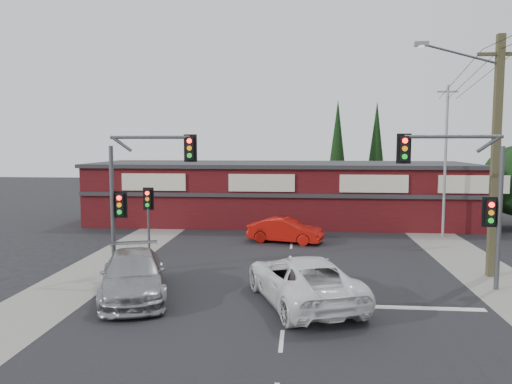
# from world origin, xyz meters

# --- Properties ---
(ground) EXTENTS (120.00, 120.00, 0.00)m
(ground) POSITION_xyz_m (0.00, 0.00, 0.00)
(ground) COLOR black
(ground) RESTS_ON ground
(road_strip) EXTENTS (14.00, 70.00, 0.01)m
(road_strip) POSITION_xyz_m (0.00, 5.00, 0.01)
(road_strip) COLOR black
(road_strip) RESTS_ON ground
(verge_left) EXTENTS (3.00, 70.00, 0.02)m
(verge_left) POSITION_xyz_m (-8.50, 5.00, 0.01)
(verge_left) COLOR gray
(verge_left) RESTS_ON ground
(verge_right) EXTENTS (3.00, 70.00, 0.02)m
(verge_right) POSITION_xyz_m (8.50, 5.00, 0.01)
(verge_right) COLOR gray
(verge_right) RESTS_ON ground
(stop_line) EXTENTS (6.50, 0.35, 0.01)m
(stop_line) POSITION_xyz_m (3.50, -1.50, 0.01)
(stop_line) COLOR silver
(stop_line) RESTS_ON ground
(white_suv) EXTENTS (4.69, 6.63, 1.68)m
(white_suv) POSITION_xyz_m (0.60, -1.26, 0.84)
(white_suv) COLOR white
(white_suv) RESTS_ON ground
(silver_suv) EXTENTS (3.86, 5.98, 1.61)m
(silver_suv) POSITION_xyz_m (-5.57, -1.12, 0.81)
(silver_suv) COLOR #929497
(silver_suv) RESTS_ON ground
(red_sedan) EXTENTS (4.45, 2.48, 1.39)m
(red_sedan) POSITION_xyz_m (-0.35, 9.43, 0.69)
(red_sedan) COLOR #B8120B
(red_sedan) RESTS_ON ground
(lane_dashes) EXTENTS (0.12, 34.73, 0.01)m
(lane_dashes) POSITION_xyz_m (0.00, -1.43, 0.01)
(lane_dashes) COLOR silver
(lane_dashes) RESTS_ON ground
(shop_building) EXTENTS (27.30, 8.40, 4.22)m
(shop_building) POSITION_xyz_m (-0.99, 16.99, 2.13)
(shop_building) COLOR #440D11
(shop_building) RESTS_ON ground
(conifer_near) EXTENTS (1.80, 1.80, 9.25)m
(conifer_near) POSITION_xyz_m (3.50, 24.00, 5.48)
(conifer_near) COLOR #2D2116
(conifer_near) RESTS_ON ground
(conifer_far) EXTENTS (1.80, 1.80, 9.25)m
(conifer_far) POSITION_xyz_m (7.00, 26.00, 5.48)
(conifer_far) COLOR #2D2116
(conifer_far) RESTS_ON ground
(traffic_mast_left) EXTENTS (3.77, 0.27, 5.97)m
(traffic_mast_left) POSITION_xyz_m (-6.43, 2.00, 3.93)
(traffic_mast_left) COLOR #47494C
(traffic_mast_left) RESTS_ON ground
(traffic_mast_right) EXTENTS (3.96, 0.27, 5.97)m
(traffic_mast_right) POSITION_xyz_m (6.86, 1.00, 3.95)
(traffic_mast_right) COLOR #47494C
(traffic_mast_right) RESTS_ON ground
(pedestal_signal) EXTENTS (0.55, 0.27, 3.38)m
(pedestal_signal) POSITION_xyz_m (-7.20, 6.01, 2.41)
(pedestal_signal) COLOR #47494C
(pedestal_signal) RESTS_ON ground
(utility_pole) EXTENTS (4.38, 0.59, 10.00)m
(utility_pole) POSITION_xyz_m (8.36, 2.99, 5.40)
(utility_pole) COLOR #4E472C
(utility_pole) RESTS_ON ground
(steel_pole) EXTENTS (1.20, 0.16, 9.00)m
(steel_pole) POSITION_xyz_m (9.00, 12.00, 4.70)
(steel_pole) COLOR gray
(steel_pole) RESTS_ON ground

